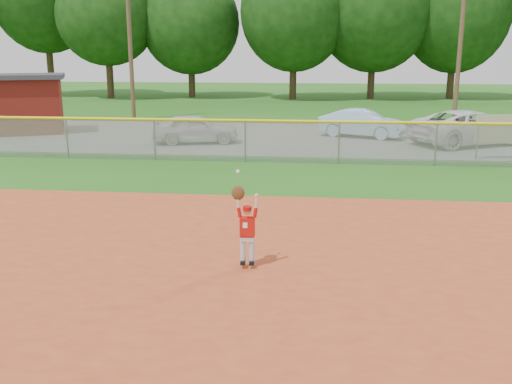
% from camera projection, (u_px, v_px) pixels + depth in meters
% --- Properties ---
extents(ground, '(120.00, 120.00, 0.00)m').
position_uv_depth(ground, '(181.00, 261.00, 10.97)').
color(ground, '#205814').
rests_on(ground, ground).
extents(clay_infield, '(24.00, 16.00, 0.04)m').
position_uv_depth(clay_infield, '(132.00, 335.00, 8.07)').
color(clay_infield, '#A33B1D').
rests_on(clay_infield, ground).
extents(parking_strip, '(44.00, 10.00, 0.03)m').
position_uv_depth(parking_strip, '(261.00, 137.00, 26.40)').
color(parking_strip, slate).
rests_on(parking_strip, ground).
extents(car_white_a, '(3.93, 2.31, 1.25)m').
position_uv_depth(car_white_a, '(195.00, 128.00, 24.47)').
color(car_white_a, silver).
rests_on(car_white_a, parking_strip).
extents(car_blue, '(4.07, 2.67, 1.27)m').
position_uv_depth(car_blue, '(362.00, 123.00, 26.13)').
color(car_blue, '#97C1E2').
rests_on(car_blue, parking_strip).
extents(car_white_b, '(5.73, 4.53, 1.45)m').
position_uv_depth(car_white_b, '(470.00, 127.00, 24.09)').
color(car_white_b, silver).
rests_on(car_white_b, parking_strip).
extents(utility_shed, '(4.58, 4.12, 2.82)m').
position_uv_depth(utility_shed, '(25.00, 103.00, 27.34)').
color(utility_shed, '#52120B').
rests_on(utility_shed, ground).
extents(sponsor_sign, '(1.87, 0.31, 1.67)m').
position_uv_depth(sponsor_sign, '(501.00, 130.00, 20.67)').
color(sponsor_sign, gray).
rests_on(sponsor_sign, ground).
extents(outfield_fence, '(40.06, 0.10, 1.55)m').
position_uv_depth(outfield_fence, '(245.00, 138.00, 20.40)').
color(outfield_fence, gray).
rests_on(outfield_fence, ground).
extents(power_lines, '(19.40, 0.24, 9.00)m').
position_uv_depth(power_lines, '(290.00, 36.00, 30.95)').
color(power_lines, '#4C3823').
rests_on(power_lines, ground).
extents(tree_line, '(62.37, 13.00, 14.43)m').
position_uv_depth(tree_line, '(300.00, 3.00, 45.60)').
color(tree_line, '#422D1C').
rests_on(tree_line, ground).
extents(ballplayer, '(0.49, 0.22, 1.77)m').
position_uv_depth(ballplayer, '(246.00, 225.00, 10.37)').
color(ballplayer, silver).
rests_on(ballplayer, ground).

